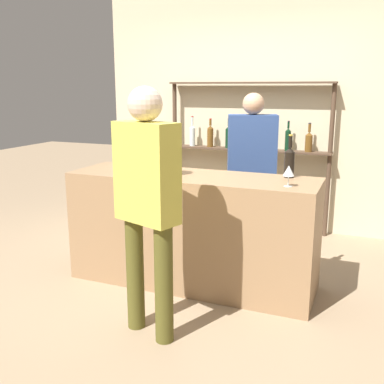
# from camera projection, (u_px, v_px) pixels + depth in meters

# --- Properties ---
(ground_plane) EXTENTS (16.00, 16.00, 0.00)m
(ground_plane) POSITION_uv_depth(u_px,v_px,m) (192.00, 282.00, 3.92)
(ground_plane) COLOR #9E8466
(bar_counter) EXTENTS (2.08, 0.63, 0.95)m
(bar_counter) POSITION_uv_depth(u_px,v_px,m) (192.00, 230.00, 3.81)
(bar_counter) COLOR #997551
(bar_counter) RESTS_ON ground_plane
(back_wall) EXTENTS (3.68, 0.12, 2.80)m
(back_wall) POSITION_uv_depth(u_px,v_px,m) (253.00, 110.00, 5.33)
(back_wall) COLOR beige
(back_wall) RESTS_ON ground_plane
(back_shelf) EXTENTS (1.92, 0.18, 1.72)m
(back_shelf) POSITION_uv_depth(u_px,v_px,m) (247.00, 134.00, 5.23)
(back_shelf) COLOR #4C3828
(back_shelf) RESTS_ON ground_plane
(counter_bottle_0) EXTENTS (0.08, 0.08, 0.35)m
(counter_bottle_0) POSITION_uv_depth(u_px,v_px,m) (289.00, 161.00, 3.59)
(counter_bottle_0) COLOR black
(counter_bottle_0) RESTS_ON bar_counter
(counter_bottle_1) EXTENTS (0.08, 0.08, 0.32)m
(counter_bottle_1) POSITION_uv_depth(u_px,v_px,m) (144.00, 159.00, 3.77)
(counter_bottle_1) COLOR black
(counter_bottle_1) RESTS_ON bar_counter
(counter_bottle_2) EXTENTS (0.08, 0.08, 0.34)m
(counter_bottle_2) POSITION_uv_depth(u_px,v_px,m) (127.00, 157.00, 3.84)
(counter_bottle_2) COLOR #0F1956
(counter_bottle_2) RESTS_ON bar_counter
(counter_bottle_3) EXTENTS (0.08, 0.08, 0.32)m
(counter_bottle_3) POSITION_uv_depth(u_px,v_px,m) (154.00, 157.00, 3.84)
(counter_bottle_3) COLOR black
(counter_bottle_3) RESTS_ON bar_counter
(wine_glass) EXTENTS (0.08, 0.08, 0.16)m
(wine_glass) POSITION_uv_depth(u_px,v_px,m) (289.00, 171.00, 3.26)
(wine_glass) COLOR silver
(wine_glass) RESTS_ON bar_counter
(ice_bucket) EXTENTS (0.20, 0.20, 0.20)m
(ice_bucket) POSITION_uv_depth(u_px,v_px,m) (167.00, 163.00, 3.69)
(ice_bucket) COLOR #846647
(ice_bucket) RESTS_ON bar_counter
(customer_center) EXTENTS (0.47, 0.32, 1.67)m
(customer_center) POSITION_uv_depth(u_px,v_px,m) (147.00, 195.00, 2.88)
(customer_center) COLOR brown
(customer_center) RESTS_ON ground_plane
(server_behind_counter) EXTENTS (0.52, 0.36, 1.61)m
(server_behind_counter) POSITION_uv_depth(u_px,v_px,m) (252.00, 162.00, 4.49)
(server_behind_counter) COLOR #121C33
(server_behind_counter) RESTS_ON ground_plane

